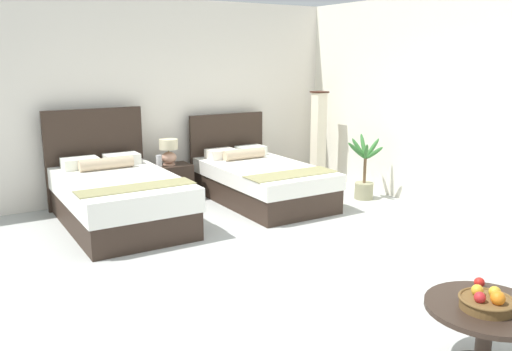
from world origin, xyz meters
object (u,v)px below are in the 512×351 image
Objects in this scene: coffee_table at (486,321)px; floor_lamp_corner at (318,138)px; nightstand at (170,183)px; bed_near_window at (118,197)px; bed_near_corner at (260,180)px; table_lamp at (169,150)px; potted_palm at (364,178)px; vase at (159,161)px; loose_apple at (479,282)px; fruit_bowl at (487,302)px.

floor_lamp_corner is at bearing 63.93° from coffee_table.
nightstand is 0.39× the size of floor_lamp_corner.
bed_near_window is 1.42× the size of floor_lamp_corner.
bed_near_corner is 1.30m from nightstand.
potted_palm is at bearing -29.99° from table_lamp.
bed_near_corner is 1.47m from vase.
bed_near_window is at bearing -144.27° from nightstand.
table_lamp reaches higher than loose_apple.
nightstand reaches higher than coffee_table.
vase is 2.26× the size of loose_apple.
floor_lamp_corner is at bearing 7.58° from bed_near_window.
loose_apple is at bearing -84.02° from vase.
nightstand is 2.55m from floor_lamp_corner.
vase is (-0.18, -0.06, -0.13)m from table_lamp.
floor_lamp_corner is (2.37, 4.84, 0.39)m from coffee_table.
floor_lamp_corner reaches higher than bed_near_window.
table_lamp is at bearing 150.01° from potted_palm.
bed_near_corner reaches higher than vase.
nightstand is 5.08m from coffee_table.
loose_apple reaches higher than coffee_table.
bed_near_window is at bearing -140.37° from vase.
vase is (0.80, 0.66, 0.26)m from bed_near_window.
nightstand is (0.98, 0.70, -0.08)m from bed_near_window.
floor_lamp_corner is at bearing 18.21° from bed_near_corner.
bed_near_corner is 4.52m from fruit_bowl.
bed_near_corner is at bearing 79.57° from loose_apple.
coffee_table is 2.26× the size of fruit_bowl.
table_lamp is at bearing 36.50° from bed_near_window.
loose_apple is at bearing -86.14° from table_lamp.
vase is at bearing 92.93° from fruit_bowl.
table_lamp is (-0.00, 0.02, 0.47)m from nightstand.
fruit_bowl reaches higher than loose_apple.
potted_palm is at bearing -27.28° from vase.
fruit_bowl is at bearing -152.29° from coffee_table.
vase is at bearing -167.24° from nightstand.
vase is at bearing 175.71° from floor_lamp_corner.
bed_near_corner is at bearing -33.30° from table_lamp.
bed_near_window is 3.63× the size of nightstand.
loose_apple is (0.33, -4.89, -0.23)m from table_lamp.
coffee_table is at bearing -86.54° from vase.
vase is 0.21× the size of coffee_table.
bed_near_window is at bearing 104.16° from coffee_table.
bed_near_window is 1.27m from table_lamp.
potted_palm reaches higher than fruit_bowl.
bed_near_window is 5.74× the size of table_lamp.
nightstand is 8.01× the size of loose_apple.
potted_palm is at bearing 58.53° from loose_apple.
coffee_table is 0.33m from loose_apple.
vase is at bearing -161.22° from table_lamp.
loose_apple is at bearing -72.60° from bed_near_window.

